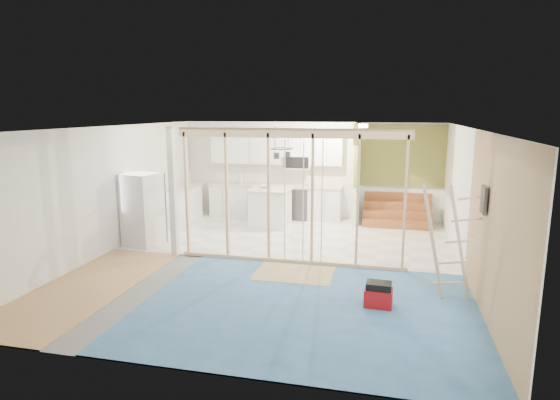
% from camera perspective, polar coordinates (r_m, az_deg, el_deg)
% --- Properties ---
extents(room, '(7.01, 8.01, 2.61)m').
position_cam_1_polar(room, '(8.87, -0.64, 0.42)').
color(room, slate).
rests_on(room, ground).
extents(floor_overlays, '(7.00, 8.00, 0.03)m').
position_cam_1_polar(floor_overlays, '(9.24, -0.08, -7.42)').
color(floor_overlays, white).
rests_on(floor_overlays, room).
extents(stud_frame, '(4.66, 0.14, 2.60)m').
position_cam_1_polar(stud_frame, '(8.88, -2.00, 2.23)').
color(stud_frame, beige).
rests_on(stud_frame, room).
extents(base_cabinets, '(4.45, 2.24, 0.93)m').
position_cam_1_polar(base_cabinets, '(12.63, -4.09, -0.28)').
color(base_cabinets, white).
rests_on(base_cabinets, room).
extents(upper_cabinets, '(3.60, 0.41, 0.85)m').
position_cam_1_polar(upper_cabinets, '(12.68, -0.23, 5.96)').
color(upper_cabinets, white).
rests_on(upper_cabinets, room).
extents(green_partition, '(2.25, 1.51, 2.60)m').
position_cam_1_polar(green_partition, '(12.29, 12.80, 1.42)').
color(green_partition, olive).
rests_on(green_partition, room).
extents(pot_rack, '(0.52, 0.52, 0.72)m').
position_cam_1_polar(pot_rack, '(10.67, 0.17, 5.98)').
color(pot_rack, black).
rests_on(pot_rack, room).
extents(sheathing_panel, '(0.02, 4.00, 2.60)m').
position_cam_1_polar(sheathing_panel, '(6.82, 24.64, -3.82)').
color(sheathing_panel, tan).
rests_on(sheathing_panel, room).
extents(electrical_panel, '(0.04, 0.30, 0.40)m').
position_cam_1_polar(electrical_panel, '(7.31, 23.57, 0.02)').
color(electrical_panel, '#3C3C42').
rests_on(electrical_panel, room).
extents(ceiling_light, '(0.32, 0.32, 0.08)m').
position_cam_1_polar(ceiling_light, '(11.50, 9.86, 8.89)').
color(ceiling_light, '#FFEABF').
rests_on(ceiling_light, room).
extents(fridge, '(0.82, 0.80, 1.59)m').
position_cam_1_polar(fridge, '(10.50, -16.38, -1.18)').
color(fridge, silver).
rests_on(fridge, room).
extents(island, '(1.03, 1.03, 0.98)m').
position_cam_1_polar(island, '(11.78, -1.18, -0.96)').
color(island, white).
rests_on(island, room).
extents(bowl, '(0.33, 0.33, 0.07)m').
position_cam_1_polar(bowl, '(11.81, -1.73, 1.67)').
color(bowl, silver).
rests_on(bowl, island).
extents(soap_bottle_a, '(0.14, 0.15, 0.33)m').
position_cam_1_polar(soap_bottle_a, '(12.84, -4.84, 2.73)').
color(soap_bottle_a, silver).
rests_on(soap_bottle_a, base_cabinets).
extents(soap_bottle_b, '(0.10, 0.10, 0.19)m').
position_cam_1_polar(soap_bottle_b, '(12.50, 3.73, 2.19)').
color(soap_bottle_b, white).
rests_on(soap_bottle_b, base_cabinets).
extents(toolbox, '(0.43, 0.33, 0.39)m').
position_cam_1_polar(toolbox, '(7.30, 11.91, -11.30)').
color(toolbox, '#A30F11').
rests_on(toolbox, room).
extents(ladder, '(0.96, 0.14, 1.79)m').
position_cam_1_polar(ladder, '(7.69, 19.98, -4.84)').
color(ladder, tan).
rests_on(ladder, room).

